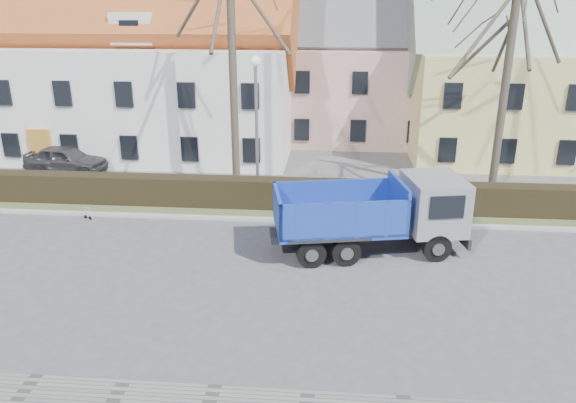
# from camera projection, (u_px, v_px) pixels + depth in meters

# --- Properties ---
(ground) EXTENTS (120.00, 120.00, 0.00)m
(ground) POSITION_uv_depth(u_px,v_px,m) (252.00, 272.00, 19.07)
(ground) COLOR #4E4F51
(curb_far) EXTENTS (80.00, 0.30, 0.12)m
(curb_far) POSITION_uv_depth(u_px,v_px,m) (268.00, 220.00, 23.35)
(curb_far) COLOR #AAA7A1
(curb_far) RESTS_ON ground
(grass_strip) EXTENTS (80.00, 3.00, 0.10)m
(grass_strip) POSITION_uv_depth(u_px,v_px,m) (272.00, 206.00, 24.85)
(grass_strip) COLOR #4F5A32
(grass_strip) RESTS_ON ground
(hedge) EXTENTS (60.00, 0.90, 1.30)m
(hedge) POSITION_uv_depth(u_px,v_px,m) (272.00, 195.00, 24.45)
(hedge) COLOR black
(hedge) RESTS_ON ground
(building_white) EXTENTS (26.80, 10.80, 9.50)m
(building_white) POSITION_uv_depth(u_px,v_px,m) (74.00, 68.00, 33.44)
(building_white) COLOR white
(building_white) RESTS_ON ground
(building_pink) EXTENTS (10.80, 8.80, 8.00)m
(building_pink) POSITION_uv_depth(u_px,v_px,m) (358.00, 75.00, 36.06)
(building_pink) COLOR #C9998E
(building_pink) RESTS_ON ground
(building_yellow) EXTENTS (18.80, 10.80, 8.50)m
(building_yellow) POSITION_uv_depth(u_px,v_px,m) (570.00, 80.00, 32.19)
(building_yellow) COLOR #DFCF7A
(building_yellow) RESTS_ON ground
(tree_1) EXTENTS (9.20, 9.20, 12.65)m
(tree_1) POSITION_uv_depth(u_px,v_px,m) (232.00, 55.00, 24.99)
(tree_1) COLOR #41392D
(tree_1) RESTS_ON ground
(tree_2) EXTENTS (8.00, 8.00, 11.00)m
(tree_2) POSITION_uv_depth(u_px,v_px,m) (506.00, 77.00, 24.30)
(tree_2) COLOR #41392D
(tree_2) RESTS_ON ground
(dump_truck) EXTENTS (7.47, 3.96, 2.84)m
(dump_truck) POSITION_uv_depth(u_px,v_px,m) (363.00, 215.00, 20.15)
(dump_truck) COLOR #16329A
(dump_truck) RESTS_ON ground
(streetlight) EXTENTS (0.51, 0.51, 6.55)m
(streetlight) POSITION_uv_depth(u_px,v_px,m) (257.00, 130.00, 24.54)
(streetlight) COLOR gray
(streetlight) RESTS_ON ground
(cart_frame) EXTENTS (0.75, 0.60, 0.60)m
(cart_frame) POSITION_uv_depth(u_px,v_px,m) (84.00, 212.00, 23.54)
(cart_frame) COLOR silver
(cart_frame) RESTS_ON ground
(parked_car_a) EXTENTS (4.42, 2.11, 1.46)m
(parked_car_a) POSITION_uv_depth(u_px,v_px,m) (66.00, 159.00, 29.47)
(parked_car_a) COLOR #353539
(parked_car_a) RESTS_ON ground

